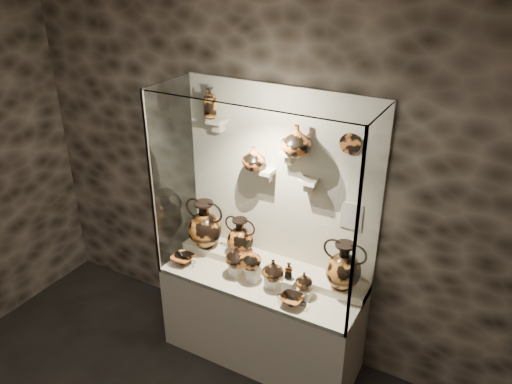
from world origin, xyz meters
TOP-DOWN VIEW (x-y plane):
  - wall_back at (0.00, 2.50)m, footprint 5.00×0.02m
  - plinth at (0.00, 2.18)m, footprint 1.70×0.60m
  - front_tier at (0.00, 2.18)m, footprint 1.68×0.58m
  - rear_tier at (0.00, 2.35)m, footprint 1.70×0.25m
  - back_panel at (0.00, 2.50)m, footprint 1.70×0.03m
  - glass_front at (0.00, 1.88)m, footprint 1.70×0.01m
  - glass_left at (-0.85, 2.18)m, footprint 0.01×0.60m
  - glass_right at (0.85, 2.18)m, footprint 0.01×0.60m
  - glass_top at (0.00, 2.18)m, footprint 1.70×0.60m
  - frame_post_left at (-0.84, 1.89)m, footprint 0.02×0.02m
  - frame_post_right at (0.84, 1.89)m, footprint 0.02×0.02m
  - pedestal_a at (-0.22, 2.13)m, footprint 0.09×0.09m
  - pedestal_b at (-0.05, 2.13)m, footprint 0.09×0.09m
  - pedestal_c at (0.12, 2.13)m, footprint 0.09×0.09m
  - pedestal_d at (0.28, 2.13)m, footprint 0.09×0.09m
  - pedestal_e at (0.42, 2.13)m, footprint 0.09×0.09m
  - bracket_ul at (-0.55, 2.42)m, footprint 0.14×0.12m
  - bracket_ca at (-0.10, 2.42)m, footprint 0.14×0.12m
  - bracket_cb at (0.10, 2.42)m, footprint 0.10×0.12m
  - bracket_cc at (0.28, 2.42)m, footprint 0.14×0.12m
  - amphora_left at (-0.63, 2.29)m, footprint 0.36×0.36m
  - amphora_mid at (-0.29, 2.33)m, footprint 0.35×0.35m
  - amphora_right at (0.65, 2.31)m, footprint 0.39×0.39m
  - jug_a at (-0.20, 2.12)m, footprint 0.22×0.22m
  - jug_b at (-0.07, 2.11)m, footprint 0.23×0.23m
  - jug_c at (0.14, 2.11)m, footprint 0.21×0.21m
  - jug_e at (0.40, 2.15)m, footprint 0.18×0.18m
  - lekythos_small at (0.26, 2.15)m, footprint 0.08×0.08m
  - kylix_left at (-0.71, 2.05)m, footprint 0.25×0.22m
  - kylix_right at (0.36, 2.00)m, footprint 0.26×0.23m
  - lekythos_tall at (-0.61, 2.41)m, footprint 0.13×0.13m
  - ovoid_vase_a at (-0.18, 2.38)m, footprint 0.21×0.21m
  - ovoid_vase_b at (0.19, 2.35)m, footprint 0.25×0.25m
  - wall_plate at (0.57, 2.47)m, footprint 0.16×0.02m
  - info_placard at (0.62, 2.47)m, footprint 0.17×0.01m

SIDE VIEW (x-z plane):
  - plinth at x=0.00m, z-range 0.00..0.80m
  - front_tier at x=0.00m, z-range 0.80..0.83m
  - rear_tier at x=0.00m, z-range 0.80..0.90m
  - pedestal_e at x=0.42m, z-range 0.83..0.91m
  - pedestal_c at x=0.12m, z-range 0.83..0.92m
  - kylix_right at x=0.36m, z-range 0.83..0.92m
  - kylix_left at x=-0.71m, z-range 0.83..0.93m
  - pedestal_a at x=-0.22m, z-range 0.83..0.93m
  - pedestal_d at x=0.28m, z-range 0.83..0.95m
  - pedestal_b at x=-0.05m, z-range 0.83..0.96m
  - jug_e at x=0.40m, z-range 0.91..1.05m
  - jug_c at x=0.14m, z-range 0.92..1.10m
  - jug_a at x=-0.20m, z-range 0.93..1.13m
  - lekythos_small at x=0.26m, z-range 0.95..1.11m
  - jug_b at x=-0.07m, z-range 0.96..1.15m
  - amphora_mid at x=-0.29m, z-range 0.90..1.25m
  - amphora_right at x=0.65m, z-range 0.90..1.31m
  - amphora_left at x=-0.63m, z-range 0.90..1.35m
  - info_placard at x=0.62m, z-range 1.34..1.57m
  - wall_back at x=0.00m, z-range 0.00..3.20m
  - back_panel at x=0.00m, z-range 0.80..2.40m
  - glass_front at x=0.00m, z-range 0.80..2.40m
  - glass_left at x=-0.85m, z-range 0.80..2.40m
  - glass_right at x=0.85m, z-range 0.80..2.40m
  - frame_post_left at x=-0.84m, z-range 0.80..2.40m
  - frame_post_right at x=0.84m, z-range 0.80..2.40m
  - bracket_ca at x=-0.10m, z-range 1.68..1.72m
  - bracket_cc at x=0.28m, z-range 1.68..1.72m
  - ovoid_vase_a at x=-0.18m, z-range 1.72..1.91m
  - bracket_cb at x=0.10m, z-range 1.88..1.92m
  - ovoid_vase_b at x=0.19m, z-range 1.92..2.16m
  - wall_plate at x=0.57m, z-range 1.96..2.12m
  - bracket_ul at x=-0.55m, z-range 2.03..2.07m
  - lekythos_tall at x=-0.61m, z-range 2.07..2.35m
  - glass_top at x=0.00m, z-range 2.39..2.40m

